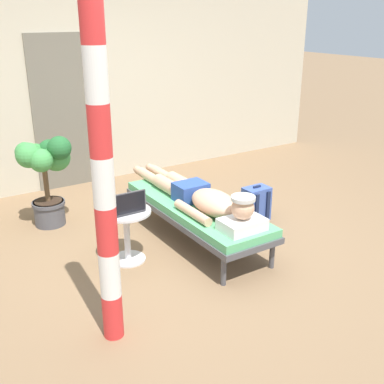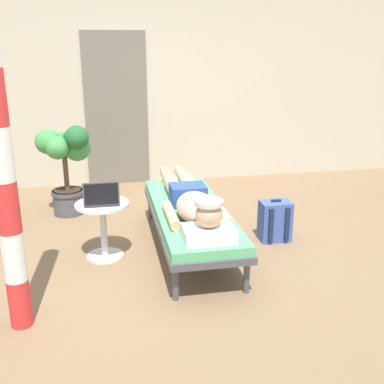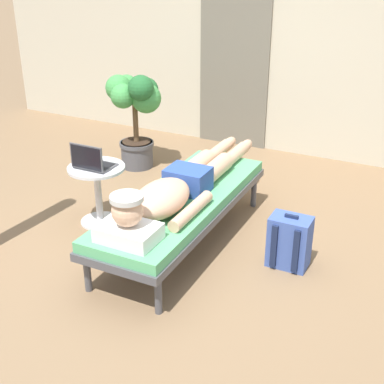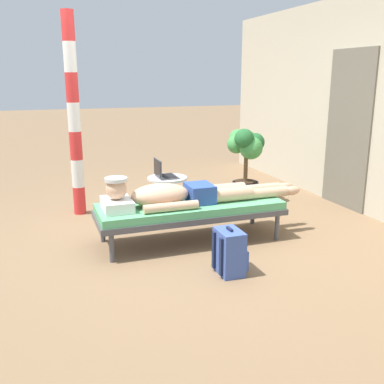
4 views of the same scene
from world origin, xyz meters
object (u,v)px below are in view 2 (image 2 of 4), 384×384
person_reclining (192,201)px  potted_plant (66,157)px  lounge_chair (190,215)px  backpack (275,221)px  porch_post (1,154)px  side_table (103,221)px  laptop (102,199)px

person_reclining → potted_plant: potted_plant is taller
lounge_chair → backpack: (0.87, 0.06, -0.15)m
potted_plant → porch_post: porch_post is taller
backpack → potted_plant: 2.40m
lounge_chair → person_reclining: size_ratio=0.90×
side_table → laptop: (0.00, -0.05, 0.23)m
person_reclining → porch_post: porch_post is taller
backpack → porch_post: 2.70m
lounge_chair → person_reclining: 0.20m
lounge_chair → porch_post: size_ratio=0.80×
person_reclining → lounge_chair: bearing=90.0°
porch_post → person_reclining: bearing=33.2°
side_table → backpack: 1.68m
person_reclining → laptop: laptop is taller
backpack → person_reclining: bearing=-169.7°
backpack → porch_post: (-2.26, -1.07, 1.02)m
laptop → backpack: size_ratio=0.73×
side_table → laptop: bearing=-90.0°
side_table → potted_plant: size_ratio=0.50×
side_table → potted_plant: potted_plant is taller
lounge_chair → laptop: (-0.80, -0.06, 0.24)m
laptop → porch_post: size_ratio=0.13×
potted_plant → porch_post: size_ratio=0.42×
lounge_chair → potted_plant: potted_plant is taller
laptop → backpack: laptop is taller
lounge_chair → person_reclining: person_reclining is taller
laptop → person_reclining: bearing=-2.3°
potted_plant → porch_post: 2.30m
laptop → porch_post: (-0.59, -0.94, 0.64)m
lounge_chair → side_table: (-0.80, -0.01, 0.01)m
side_table → potted_plant: (-0.38, 1.23, 0.31)m
backpack → porch_post: bearing=-154.7°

